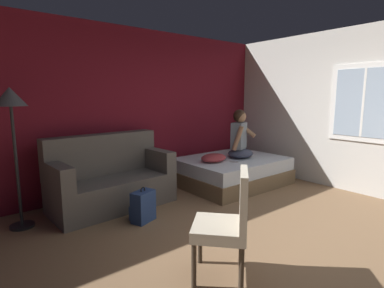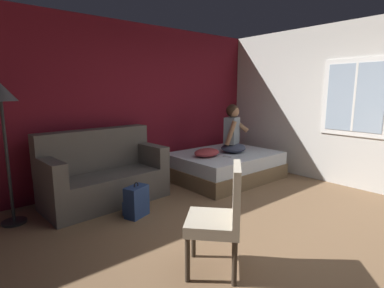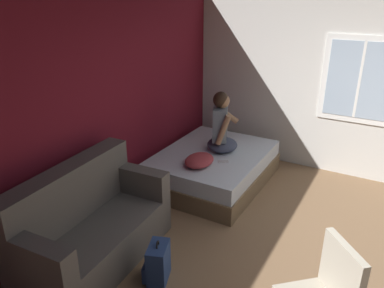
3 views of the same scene
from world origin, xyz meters
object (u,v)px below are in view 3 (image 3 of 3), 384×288
object	(u,v)px
bed	(213,167)
person_seated	(221,127)
throw_pillow	(199,160)
cell_phone	(223,162)
backpack	(157,263)
couch	(90,227)

from	to	relation	value
bed	person_seated	size ratio (longest dim) A/B	2.14
throw_pillow	cell_phone	distance (m)	0.35
bed	backpack	world-z (taller)	bed
cell_phone	couch	bearing A→B (deg)	129.01
cell_phone	backpack	bearing A→B (deg)	151.52
couch	backpack	distance (m)	0.81
backpack	throw_pillow	size ratio (longest dim) A/B	0.95
person_seated	backpack	xyz separation A→B (m)	(-2.25, -0.40, -0.64)
bed	couch	size ratio (longest dim) A/B	1.07
bed	backpack	size ratio (longest dim) A/B	4.09
couch	backpack	size ratio (longest dim) A/B	3.82
backpack	bed	bearing A→B (deg)	12.12
person_seated	throw_pillow	distance (m)	0.68
person_seated	couch	bearing A→B (deg)	170.86
backpack	couch	bearing A→B (deg)	96.26
couch	throw_pillow	world-z (taller)	couch
backpack	throw_pillow	xyz separation A→B (m)	(1.63, 0.43, 0.36)
throw_pillow	cell_phone	bearing A→B (deg)	-44.25
backpack	throw_pillow	world-z (taller)	throw_pillow
bed	throw_pillow	world-z (taller)	throw_pillow
bed	person_seated	xyz separation A→B (m)	(0.15, -0.05, 0.60)
backpack	cell_phone	world-z (taller)	cell_phone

